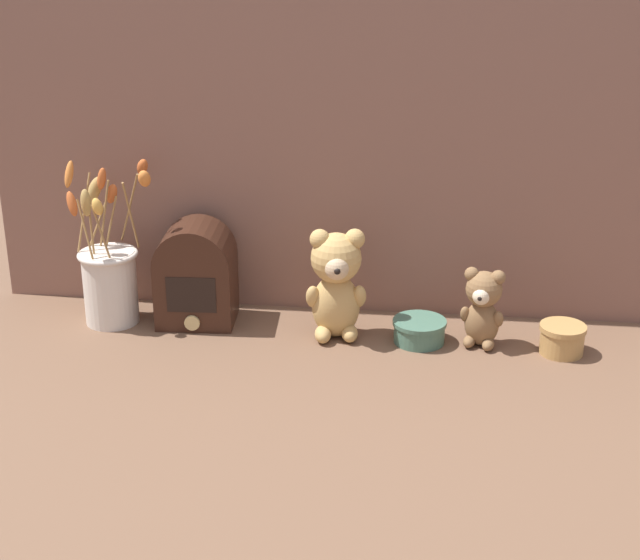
{
  "coord_description": "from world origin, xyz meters",
  "views": [
    {
      "loc": [
        0.22,
        -1.81,
        0.86
      ],
      "look_at": [
        0.0,
        0.02,
        0.12
      ],
      "focal_mm": 55.0,
      "sensor_mm": 36.0,
      "label": 1
    }
  ],
  "objects_px": {
    "flower_vase": "(110,276)",
    "decorative_tin_tall": "(419,331)",
    "teddy_bear_large": "(336,282)",
    "vintage_radio": "(196,274)",
    "decorative_tin_short": "(562,339)",
    "teddy_bear_medium": "(483,306)"
  },
  "relations": [
    {
      "from": "decorative_tin_tall",
      "to": "decorative_tin_short",
      "type": "relative_size",
      "value": 1.19
    },
    {
      "from": "flower_vase",
      "to": "decorative_tin_tall",
      "type": "relative_size",
      "value": 3.14
    },
    {
      "from": "teddy_bear_medium",
      "to": "decorative_tin_short",
      "type": "xyz_separation_m",
      "value": [
        0.16,
        -0.02,
        -0.06
      ]
    },
    {
      "from": "decorative_tin_tall",
      "to": "decorative_tin_short",
      "type": "height_order",
      "value": "decorative_tin_short"
    },
    {
      "from": "teddy_bear_large",
      "to": "vintage_radio",
      "type": "height_order",
      "value": "teddy_bear_large"
    },
    {
      "from": "decorative_tin_tall",
      "to": "decorative_tin_short",
      "type": "distance_m",
      "value": 0.28
    },
    {
      "from": "teddy_bear_large",
      "to": "decorative_tin_tall",
      "type": "xyz_separation_m",
      "value": [
        0.17,
        -0.01,
        -0.1
      ]
    },
    {
      "from": "teddy_bear_medium",
      "to": "decorative_tin_short",
      "type": "bearing_deg",
      "value": -6.51
    },
    {
      "from": "decorative_tin_short",
      "to": "vintage_radio",
      "type": "bearing_deg",
      "value": 174.85
    },
    {
      "from": "decorative_tin_tall",
      "to": "decorative_tin_short",
      "type": "xyz_separation_m",
      "value": [
        0.28,
        -0.02,
        0.01
      ]
    },
    {
      "from": "teddy_bear_large",
      "to": "teddy_bear_medium",
      "type": "xyz_separation_m",
      "value": [
        0.3,
        -0.01,
        -0.04
      ]
    },
    {
      "from": "flower_vase",
      "to": "decorative_tin_short",
      "type": "height_order",
      "value": "flower_vase"
    },
    {
      "from": "teddy_bear_large",
      "to": "teddy_bear_medium",
      "type": "bearing_deg",
      "value": -1.35
    },
    {
      "from": "teddy_bear_medium",
      "to": "flower_vase",
      "type": "height_order",
      "value": "flower_vase"
    },
    {
      "from": "decorative_tin_short",
      "to": "flower_vase",
      "type": "bearing_deg",
      "value": 177.15
    },
    {
      "from": "flower_vase",
      "to": "decorative_tin_tall",
      "type": "distance_m",
      "value": 0.66
    },
    {
      "from": "teddy_bear_medium",
      "to": "decorative_tin_short",
      "type": "relative_size",
      "value": 1.79
    },
    {
      "from": "vintage_radio",
      "to": "decorative_tin_tall",
      "type": "relative_size",
      "value": 2.0
    },
    {
      "from": "flower_vase",
      "to": "vintage_radio",
      "type": "distance_m",
      "value": 0.18
    },
    {
      "from": "vintage_radio",
      "to": "teddy_bear_medium",
      "type": "bearing_deg",
      "value": -4.79
    },
    {
      "from": "teddy_bear_large",
      "to": "decorative_tin_short",
      "type": "xyz_separation_m",
      "value": [
        0.46,
        -0.03,
        -0.09
      ]
    },
    {
      "from": "teddy_bear_medium",
      "to": "decorative_tin_tall",
      "type": "height_order",
      "value": "teddy_bear_medium"
    }
  ]
}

